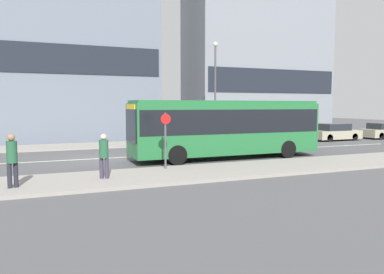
# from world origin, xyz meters

# --- Properties ---
(ground_plane) EXTENTS (120.00, 120.00, 0.00)m
(ground_plane) POSITION_xyz_m (0.00, 0.00, 0.00)
(ground_plane) COLOR #4F4F51
(sidewalk_near) EXTENTS (44.00, 3.50, 0.13)m
(sidewalk_near) POSITION_xyz_m (0.00, -6.25, 0.07)
(sidewalk_near) COLOR gray
(sidewalk_near) RESTS_ON ground_plane
(sidewalk_far) EXTENTS (44.00, 3.50, 0.13)m
(sidewalk_far) POSITION_xyz_m (0.00, 6.25, 0.07)
(sidewalk_far) COLOR gray
(sidewalk_far) RESTS_ON ground_plane
(lane_centerline) EXTENTS (41.80, 0.16, 0.01)m
(lane_centerline) POSITION_xyz_m (0.00, 0.00, 0.00)
(lane_centerline) COLOR silver
(lane_centerline) RESTS_ON ground_plane
(apartment_block_right_tower) EXTENTS (14.23, 6.18, 18.75)m
(apartment_block_right_tower) POSITION_xyz_m (17.80, 12.55, 9.37)
(apartment_block_right_tower) COLOR gray
(apartment_block_right_tower) RESTS_ON ground_plane
(city_bus) EXTENTS (10.40, 2.46, 3.12)m
(city_bus) POSITION_xyz_m (6.57, -2.49, 1.80)
(city_bus) COLOR #236B38
(city_bus) RESTS_ON ground_plane
(parked_car_0) EXTENTS (4.03, 1.79, 1.37)m
(parked_car_0) POSITION_xyz_m (14.65, 3.22, 0.64)
(parked_car_0) COLOR silver
(parked_car_0) RESTS_ON ground_plane
(parked_car_1) EXTENTS (4.17, 1.77, 1.38)m
(parked_car_1) POSITION_xyz_m (19.64, 3.46, 0.65)
(parked_car_1) COLOR #A39E84
(parked_car_1) RESTS_ON ground_plane
(parked_car_2) EXTENTS (4.10, 1.79, 1.35)m
(parked_car_2) POSITION_xyz_m (24.95, 3.29, 0.64)
(parked_car_2) COLOR #A39E84
(parked_car_2) RESTS_ON ground_plane
(pedestrian_near_stop) EXTENTS (0.34, 0.34, 1.80)m
(pedestrian_near_stop) POSITION_xyz_m (-3.61, -6.80, 1.16)
(pedestrian_near_stop) COLOR #23232D
(pedestrian_near_stop) RESTS_ON sidewalk_near
(pedestrian_down_pavement) EXTENTS (0.34, 0.34, 1.68)m
(pedestrian_down_pavement) POSITION_xyz_m (-0.54, -6.34, 1.08)
(pedestrian_down_pavement) COLOR #383347
(pedestrian_down_pavement) RESTS_ON sidewalk_near
(bus_stop_sign) EXTENTS (0.44, 0.12, 2.43)m
(bus_stop_sign) POSITION_xyz_m (2.28, -5.13, 1.56)
(bus_stop_sign) COLOR #4C4C51
(bus_stop_sign) RESTS_ON sidewalk_near
(street_lamp) EXTENTS (0.36, 0.36, 7.43)m
(street_lamp) POSITION_xyz_m (9.51, 4.99, 4.62)
(street_lamp) COLOR #4C4C51
(street_lamp) RESTS_ON sidewalk_far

